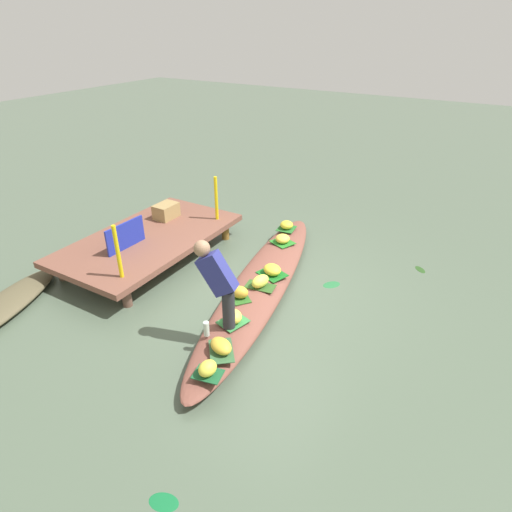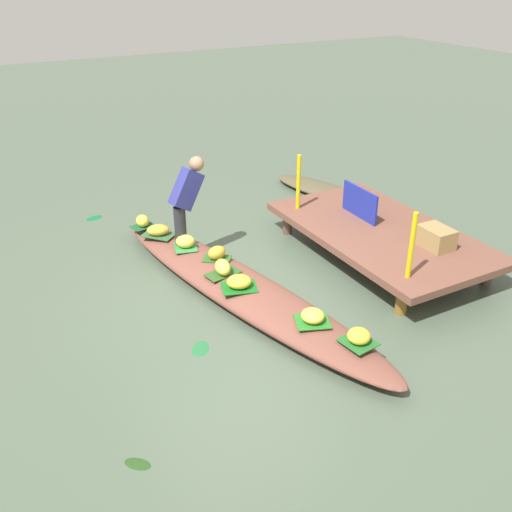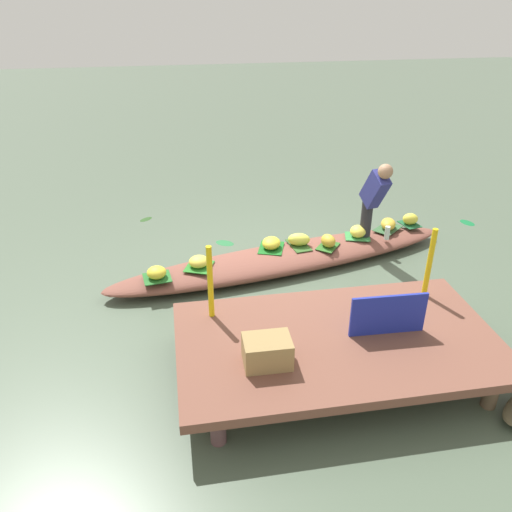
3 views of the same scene
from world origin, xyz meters
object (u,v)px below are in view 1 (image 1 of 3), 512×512
(market_banner, at_px, (126,236))
(moored_boat, at_px, (2,307))
(vendor_person, at_px, (218,280))
(banana_bunch_7, at_px, (272,270))
(banana_bunch_0, at_px, (283,239))
(banana_bunch_3, at_px, (208,368))
(banana_bunch_2, at_px, (287,225))
(banana_bunch_6, at_px, (221,346))
(vendor_boat, at_px, (261,285))
(produce_crate, at_px, (166,211))
(banana_bunch_5, at_px, (240,292))
(banana_bunch_4, at_px, (233,316))
(banana_bunch_1, at_px, (260,281))
(water_bottle, at_px, (206,329))

(market_banner, bearing_deg, moored_boat, 160.17)
(vendor_person, bearing_deg, banana_bunch_7, 1.36)
(banana_bunch_0, relative_size, vendor_person, 0.22)
(banana_bunch_0, height_order, banana_bunch_3, banana_bunch_3)
(banana_bunch_7, distance_m, vendor_person, 1.56)
(banana_bunch_2, distance_m, banana_bunch_6, 3.54)
(banana_bunch_0, relative_size, banana_bunch_2, 1.07)
(vendor_boat, height_order, produce_crate, produce_crate)
(banana_bunch_7, bearing_deg, moored_boat, 129.79)
(banana_bunch_0, bearing_deg, moored_boat, 143.05)
(banana_bunch_7, xyz_separation_m, produce_crate, (0.55, 2.58, 0.21))
(moored_boat, xyz_separation_m, banana_bunch_5, (1.74, -2.95, 0.27))
(moored_boat, distance_m, banana_bunch_6, 3.44)
(banana_bunch_4, bearing_deg, banana_bunch_1, 7.58)
(banana_bunch_1, xyz_separation_m, produce_crate, (0.95, 2.60, 0.20))
(banana_bunch_2, relative_size, water_bottle, 1.23)
(produce_crate, bearing_deg, vendor_boat, -106.54)
(vendor_boat, bearing_deg, banana_bunch_3, -177.41)
(moored_boat, height_order, banana_bunch_4, banana_bunch_4)
(banana_bunch_1, distance_m, banana_bunch_5, 0.41)
(banana_bunch_4, relative_size, market_banner, 0.33)
(banana_bunch_1, xyz_separation_m, banana_bunch_6, (-1.45, -0.31, -0.01))
(banana_bunch_4, relative_size, produce_crate, 0.58)
(banana_bunch_0, xyz_separation_m, banana_bunch_4, (-2.34, -0.50, 0.01))
(banana_bunch_5, bearing_deg, banana_bunch_4, -156.15)
(banana_bunch_1, xyz_separation_m, banana_bunch_2, (1.97, 0.58, -0.01))
(vendor_boat, distance_m, banana_bunch_6, 1.73)
(vendor_person, bearing_deg, moored_boat, 109.44)
(banana_bunch_1, bearing_deg, banana_bunch_2, 16.40)
(vendor_boat, xyz_separation_m, banana_bunch_4, (-1.12, -0.24, 0.22))
(banana_bunch_3, relative_size, water_bottle, 1.17)
(moored_boat, relative_size, vendor_person, 1.86)
(market_banner, bearing_deg, banana_bunch_4, -101.90)
(vendor_boat, bearing_deg, banana_bunch_1, -162.46)
(banana_bunch_0, height_order, vendor_person, vendor_person)
(banana_bunch_1, bearing_deg, produce_crate, 69.95)
(moored_boat, height_order, water_bottle, water_bottle)
(water_bottle, relative_size, produce_crate, 0.45)
(moored_boat, relative_size, banana_bunch_7, 7.43)
(banana_bunch_4, bearing_deg, vendor_person, 141.93)
(water_bottle, bearing_deg, banana_bunch_3, -142.46)
(banana_bunch_5, distance_m, vendor_person, 0.89)
(banana_bunch_3, xyz_separation_m, market_banner, (1.53, 2.75, 0.29))
(banana_bunch_5, distance_m, market_banner, 2.26)
(banana_bunch_1, bearing_deg, market_banner, 97.71)
(vendor_boat, height_order, moored_boat, vendor_boat)
(banana_bunch_1, height_order, banana_bunch_7, banana_bunch_1)
(banana_bunch_5, xyz_separation_m, water_bottle, (-0.91, -0.09, 0.01))
(vendor_boat, height_order, banana_bunch_4, banana_bunch_4)
(banana_bunch_4, bearing_deg, moored_boat, 111.00)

